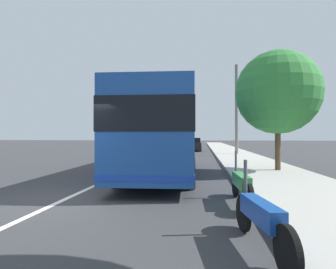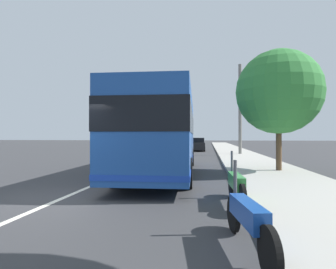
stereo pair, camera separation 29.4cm
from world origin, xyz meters
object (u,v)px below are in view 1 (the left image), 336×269
(car_behind_bus, at_px, (193,144))
(utility_pole, at_px, (237,110))
(roadside_tree_mid_block, at_px, (278,92))
(car_ahead_same_lane, at_px, (175,141))
(car_far_distant, at_px, (153,144))
(car_oncoming, at_px, (170,142))
(motorcycle_mid_row, at_px, (260,218))
(coach_bus, at_px, (164,132))
(motorcycle_angled, at_px, (241,185))

(car_behind_bus, height_order, utility_pole, utility_pole)
(roadside_tree_mid_block, bearing_deg, car_ahead_same_lane, 11.69)
(car_far_distant, height_order, car_oncoming, car_far_distant)
(car_far_distant, distance_m, car_behind_bus, 5.10)
(car_far_distant, relative_size, car_ahead_same_lane, 0.95)
(car_oncoming, relative_size, car_ahead_same_lane, 0.93)
(car_ahead_same_lane, bearing_deg, utility_pole, 11.04)
(utility_pole, bearing_deg, car_far_distant, 47.93)
(motorcycle_mid_row, xyz_separation_m, car_ahead_same_lane, (52.22, 6.35, 0.22))
(roadside_tree_mid_block, relative_size, utility_pole, 0.69)
(car_behind_bus, bearing_deg, car_far_distant, 75.79)
(coach_bus, xyz_separation_m, car_ahead_same_lane, (44.14, 3.78, -1.18))
(car_far_distant, xyz_separation_m, car_oncoming, (16.19, -0.29, -0.08))
(car_oncoming, height_order, car_behind_bus, car_behind_bus)
(motorcycle_mid_row, bearing_deg, coach_bus, 8.26)
(car_behind_bus, bearing_deg, motorcycle_angled, -177.22)
(car_behind_bus, height_order, car_ahead_same_lane, car_behind_bus)
(car_far_distant, height_order, car_ahead_same_lane, car_far_distant)
(car_ahead_same_lane, height_order, utility_pole, utility_pole)
(car_far_distant, relative_size, utility_pole, 0.57)
(car_oncoming, bearing_deg, motorcycle_angled, 12.82)
(coach_bus, distance_m, car_far_distant, 21.57)
(motorcycle_mid_row, distance_m, car_ahead_same_lane, 52.60)
(motorcycle_angled, height_order, roadside_tree_mid_block, roadside_tree_mid_block)
(coach_bus, distance_m, utility_pole, 13.93)
(car_far_distant, height_order, roadside_tree_mid_block, roadside_tree_mid_block)
(car_oncoming, distance_m, car_ahead_same_lane, 6.85)
(coach_bus, distance_m, car_behind_bus, 20.05)
(motorcycle_mid_row, relative_size, utility_pole, 0.28)
(car_oncoming, distance_m, roadside_tree_mid_block, 37.66)
(car_far_distant, height_order, utility_pole, utility_pole)
(motorcycle_mid_row, bearing_deg, car_far_distant, 3.89)
(motorcycle_angled, height_order, car_oncoming, car_oncoming)
(motorcycle_mid_row, bearing_deg, utility_pole, -15.40)
(coach_bus, bearing_deg, car_far_distant, 8.91)
(coach_bus, bearing_deg, car_ahead_same_lane, 2.29)
(car_far_distant, bearing_deg, utility_pole, 51.60)
(roadside_tree_mid_block, bearing_deg, motorcycle_angled, 158.06)
(motorcycle_angled, distance_m, car_ahead_same_lane, 49.85)
(coach_bus, distance_m, roadside_tree_mid_block, 5.55)
(motorcycle_angled, bearing_deg, car_far_distant, 11.51)
(motorcycle_mid_row, distance_m, utility_pole, 21.39)
(coach_bus, relative_size, motorcycle_angled, 4.59)
(car_ahead_same_lane, bearing_deg, motorcycle_angled, 3.14)
(roadside_tree_mid_block, bearing_deg, car_far_distant, 25.09)
(motorcycle_mid_row, relative_size, motorcycle_angled, 0.94)
(motorcycle_mid_row, height_order, car_oncoming, car_oncoming)
(car_oncoming, relative_size, roadside_tree_mid_block, 0.79)
(car_far_distant, bearing_deg, car_oncoming, -177.37)
(motorcycle_mid_row, distance_m, car_behind_bus, 28.14)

